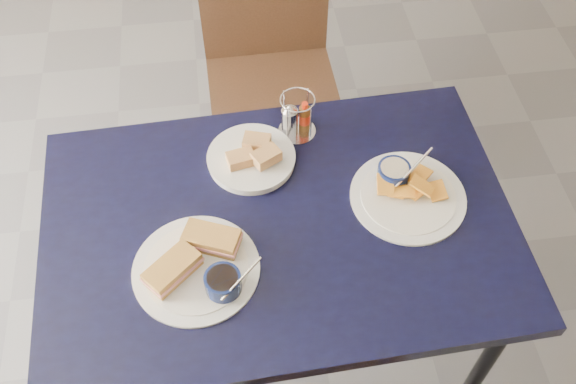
{
  "coord_description": "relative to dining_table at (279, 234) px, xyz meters",
  "views": [
    {
      "loc": [
        -0.25,
        -0.93,
        2.15
      ],
      "look_at": [
        -0.11,
        0.07,
        0.82
      ],
      "focal_mm": 40.0,
      "sensor_mm": 36.0,
      "label": 1
    }
  ],
  "objects": [
    {
      "name": "condiment_caddy",
      "position": [
        0.09,
        0.31,
        0.12
      ],
      "size": [
        0.11,
        0.11,
        0.14
      ],
      "color": "silver",
      "rests_on": "dining_table"
    },
    {
      "name": "sandwich_plate",
      "position": [
        -0.21,
        -0.12,
        0.09
      ],
      "size": [
        0.32,
        0.32,
        0.12
      ],
      "color": "white",
      "rests_on": "dining_table"
    },
    {
      "name": "ground",
      "position": [
        0.14,
        -0.03,
        -0.69
      ],
      "size": [
        6.0,
        6.0,
        0.0
      ],
      "primitive_type": "plane",
      "color": "#545459",
      "rests_on": "ground"
    },
    {
      "name": "plantain_plate",
      "position": [
        0.35,
        0.05,
        0.08
      ],
      "size": [
        0.31,
        0.31,
        0.12
      ],
      "color": "white",
      "rests_on": "dining_table"
    },
    {
      "name": "bread_basket",
      "position": [
        -0.05,
        0.21,
        0.08
      ],
      "size": [
        0.25,
        0.25,
        0.07
      ],
      "color": "white",
      "rests_on": "dining_table"
    },
    {
      "name": "dining_table",
      "position": [
        0.0,
        0.0,
        0.0
      ],
      "size": [
        1.27,
        0.87,
        0.75
      ],
      "color": "black",
      "rests_on": "ground"
    },
    {
      "name": "chair_far",
      "position": [
        0.07,
        0.87,
        -0.12
      ],
      "size": [
        0.47,
        0.45,
        0.99
      ],
      "color": "black",
      "rests_on": "ground"
    }
  ]
}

